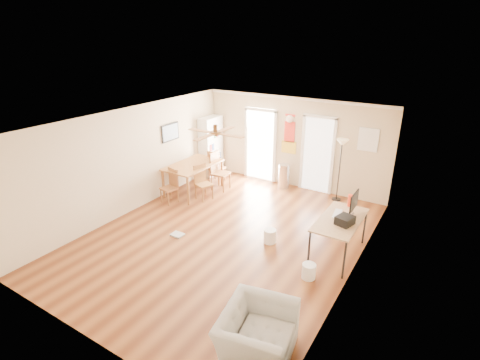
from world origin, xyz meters
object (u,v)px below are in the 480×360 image
Objects in this scene: wastebasket_b at (309,271)px; armchair at (257,334)px; torchiere_lamp at (339,170)px; trash_can at (284,176)px; dining_table at (194,178)px; bookshelf at (211,146)px; printer at (345,220)px; dining_chair_near at (169,186)px; dining_chair_far at (217,166)px; computer_desk at (338,237)px; wastebasket_a at (270,236)px; dining_chair_right_b at (204,183)px; dining_chair_right_a at (221,171)px.

wastebasket_b is 0.27× the size of armchair.
torchiere_lamp is 5.77× the size of wastebasket_b.
trash_can is 6.09m from armchair.
torchiere_lamp is at bearing 23.55° from dining_table.
bookshelf is at bearing 30.59° from armchair.
dining_chair_near is at bearing -167.43° from printer.
computer_desk is (4.34, -1.95, -0.09)m from dining_chair_far.
wastebasket_a is at bearing -17.97° from bookshelf.
torchiere_lamp is 5.51× the size of wastebasket_a.
dining_chair_right_b is 0.62× the size of computer_desk.
dining_chair_right_b is 2.77m from wastebasket_a.
dining_chair_near reaches higher than trash_can.
dining_table is 2.32× the size of trash_can.
dining_chair_right_a is 1.15× the size of dining_chair_right_b.
dining_chair_right_a reaches higher than computer_desk.
dining_chair_right_b reaches higher than wastebasket_a.
dining_chair_right_b reaches higher than dining_chair_near.
dining_chair_right_b is 0.56× the size of torchiere_lamp.
dining_chair_right_a is 4.55m from wastebasket_b.
wastebasket_a is 1.05× the size of wastebasket_b.
dining_chair_near is 4.58m from computer_desk.
dining_table is 1.74× the size of dining_chair_right_b.
computer_desk is (3.92, -1.54, -0.14)m from dining_chair_right_a.
dining_chair_far is at bearing 37.32° from dining_chair_right_b.
dining_table is 1.09× the size of computer_desk.
bookshelf is at bearing 108.94° from dining_chair_near.
wastebasket_b is (4.27, -2.03, -0.27)m from dining_table.
printer reaches higher than armchair.
dining_chair_right_a is at bearing 18.35° from dining_chair_right_b.
armchair is (2.26, -5.65, -0.00)m from trash_can.
torchiere_lamp is at bearing 22.38° from bookshelf.
torchiere_lamp reaches higher than computer_desk.
torchiere_lamp is (3.08, 1.04, 0.30)m from dining_chair_right_a.
dining_chair_near is 0.54× the size of torchiere_lamp.
dining_table is 0.97× the size of torchiere_lamp.
dining_chair_right_b is at bearing 103.14° from dining_chair_far.
printer reaches higher than dining_chair_right_b.
dining_chair_near is at bearing -146.34° from torchiere_lamp.
bookshelf is 1.33m from dining_chair_right_a.
armchair is (4.30, -4.04, -0.06)m from dining_table.
dining_chair_far is (0.53, -0.45, -0.43)m from bookshelf.
dining_chair_right_a is 1.10× the size of dining_chair_far.
dining_chair_right_b is at bearing -24.52° from dining_table.
dining_chair_far reaches higher than dining_table.
dining_chair_far is 4.96m from printer.
printer is (4.46, -2.11, 0.40)m from dining_chair_far.
dining_chair_right_b reaches higher than computer_desk.
armchair is at bearing -43.23° from dining_table.
dining_table is 5.62× the size of wastebasket_b.
trash_can is (1.49, 1.06, -0.19)m from dining_chair_right_a.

